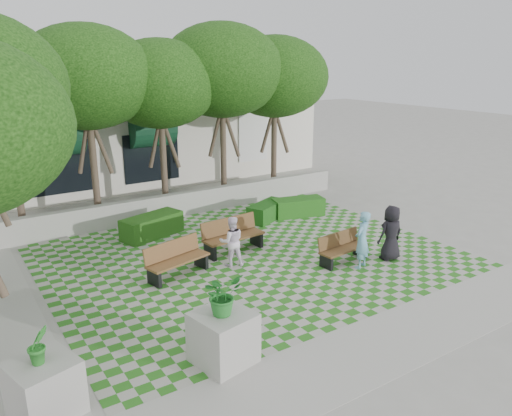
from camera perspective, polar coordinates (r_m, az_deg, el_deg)
ground at (r=14.87m, az=1.57°, el=-6.89°), size 90.00×90.00×0.00m
lawn at (r=15.63m, az=-0.53°, el=-5.64°), size 12.00×12.00×0.00m
sidewalk_south at (r=11.76m, az=15.18°, el=-14.39°), size 16.00×2.00×0.01m
retaining_wall at (r=19.81m, az=-8.70°, el=0.45°), size 15.00×0.36×0.90m
bench_east at (r=15.40m, az=9.82°, el=-4.55°), size 1.75×0.73×0.89m
bench_mid at (r=15.95m, az=-2.71°, el=-3.21°), size 2.10×0.85×1.08m
bench_west at (r=14.40m, az=-9.07°, el=-5.85°), size 2.00×1.08×1.00m
hedge_east at (r=19.62m, az=4.85°, el=0.11°), size 2.13×1.26×0.70m
hedge_midright at (r=19.10m, az=1.30°, el=-0.37°), size 2.01×1.47×0.65m
hedge_midleft at (r=17.65m, az=-11.80°, el=-2.03°), size 2.32×1.45×0.76m
planter_front at (r=10.33m, az=-3.78°, el=-13.42°), size 1.27×1.27×1.94m
planter_back at (r=9.82m, az=-23.05°, el=-18.17°), size 1.28×1.28×1.72m
person_blue at (r=14.93m, az=12.02°, el=-3.58°), size 0.74×0.62×1.73m
person_dark at (r=15.74m, az=15.17°, el=-2.77°), size 0.88×0.61×1.72m
person_white at (r=14.80m, az=-2.81°, el=-3.83°), size 0.90×0.80×1.53m
tree_row at (r=18.12m, az=-14.54°, el=13.80°), size 17.70×13.40×7.41m
building at (r=26.92m, az=-14.24°, el=8.97°), size 18.00×8.92×5.15m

